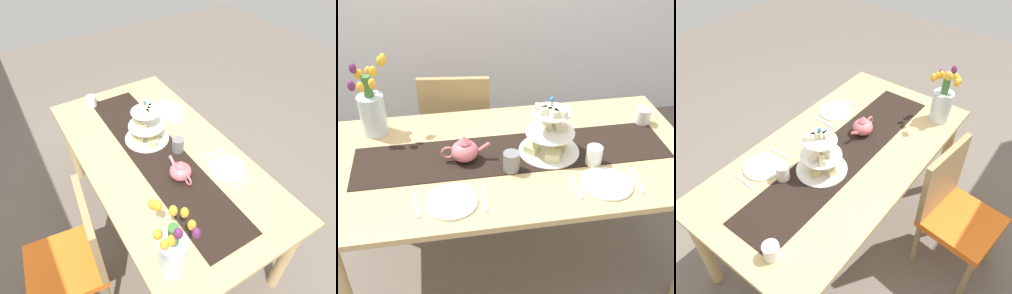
% 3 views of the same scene
% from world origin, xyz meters
% --- Properties ---
extents(ground_plane, '(8.00, 8.00, 0.00)m').
position_xyz_m(ground_plane, '(0.00, 0.00, 0.00)').
color(ground_plane, '#6B6056').
extents(dining_table, '(1.79, 0.94, 0.75)m').
position_xyz_m(dining_table, '(0.00, 0.00, 0.65)').
color(dining_table, tan).
rests_on(dining_table, ground_plane).
extents(chair_left, '(0.47, 0.47, 0.91)m').
position_xyz_m(chair_left, '(-0.24, 0.70, 0.50)').
color(chair_left, '#9C8254').
rests_on(chair_left, ground_plane).
extents(table_runner, '(1.55, 0.33, 0.00)m').
position_xyz_m(table_runner, '(0.00, 0.02, 0.75)').
color(table_runner, black).
rests_on(table_runner, dining_table).
extents(tiered_cake_stand, '(0.30, 0.30, 0.30)m').
position_xyz_m(tiered_cake_stand, '(0.18, -0.00, 0.85)').
color(tiered_cake_stand, beige).
rests_on(tiered_cake_stand, table_runner).
extents(teapot, '(0.24, 0.13, 0.14)m').
position_xyz_m(teapot, '(-0.24, 0.00, 0.81)').
color(teapot, '#D66B75').
rests_on(teapot, table_runner).
extents(tulip_vase, '(0.19, 0.18, 0.42)m').
position_xyz_m(tulip_vase, '(-0.68, 0.33, 0.90)').
color(tulip_vase, silver).
rests_on(tulip_vase, dining_table).
extents(cream_jug, '(0.08, 0.08, 0.08)m').
position_xyz_m(cream_jug, '(0.75, 0.18, 0.79)').
color(cream_jug, white).
rests_on(cream_jug, dining_table).
extents(dinner_plate_left, '(0.23, 0.23, 0.01)m').
position_xyz_m(dinner_plate_left, '(-0.32, -0.29, 0.76)').
color(dinner_plate_left, white).
rests_on(dinner_plate_left, dining_table).
extents(fork_left, '(0.03, 0.15, 0.01)m').
position_xyz_m(fork_left, '(-0.47, -0.29, 0.75)').
color(fork_left, silver).
rests_on(fork_left, dining_table).
extents(knife_left, '(0.02, 0.17, 0.01)m').
position_xyz_m(knife_left, '(-0.18, -0.29, 0.75)').
color(knife_left, silver).
rests_on(knife_left, dining_table).
extents(dinner_plate_right, '(0.23, 0.23, 0.01)m').
position_xyz_m(dinner_plate_right, '(0.37, -0.29, 0.76)').
color(dinner_plate_right, white).
rests_on(dinner_plate_right, dining_table).
extents(fork_right, '(0.03, 0.15, 0.01)m').
position_xyz_m(fork_right, '(0.23, -0.29, 0.75)').
color(fork_right, silver).
rests_on(fork_right, dining_table).
extents(knife_right, '(0.03, 0.17, 0.01)m').
position_xyz_m(knife_right, '(0.52, -0.29, 0.75)').
color(knife_right, silver).
rests_on(knife_right, dining_table).
extents(mug_grey, '(0.08, 0.08, 0.09)m').
position_xyz_m(mug_grey, '(-0.03, -0.12, 0.80)').
color(mug_grey, slate).
rests_on(mug_grey, table_runner).
extents(mug_white_text, '(0.08, 0.08, 0.09)m').
position_xyz_m(mug_white_text, '(0.36, -0.13, 0.80)').
color(mug_white_text, white).
rests_on(mug_white_text, dining_table).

